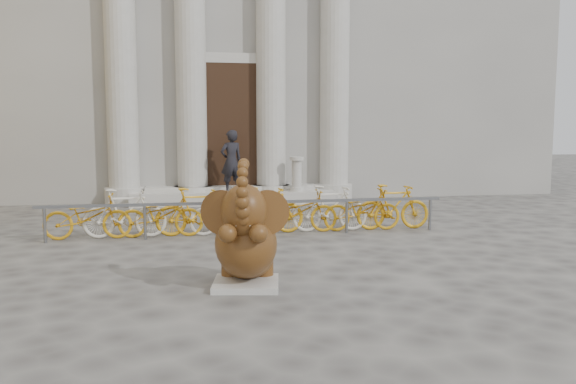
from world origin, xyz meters
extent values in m
plane|color=#474442|center=(0.00, 0.00, 0.00)|extent=(80.00, 80.00, 0.00)
cube|color=gray|center=(0.00, 15.00, 6.00)|extent=(22.00, 10.00, 12.00)
cube|color=black|center=(0.00, 9.92, 2.30)|extent=(2.40, 0.16, 4.00)
cylinder|color=#A8A59E|center=(-3.20, 9.80, 4.00)|extent=(0.90, 0.90, 8.00)
cylinder|color=#A8A59E|center=(-1.20, 9.80, 4.00)|extent=(0.90, 0.90, 8.00)
cylinder|color=#A8A59E|center=(1.20, 9.80, 4.00)|extent=(0.90, 0.90, 8.00)
cylinder|color=#A8A59E|center=(3.20, 9.80, 4.00)|extent=(0.90, 0.90, 8.00)
cube|color=#A8A59E|center=(0.00, 9.40, 0.18)|extent=(6.00, 1.20, 0.36)
cube|color=#A8A59E|center=(-0.59, 0.23, 0.04)|extent=(1.01, 0.94, 0.09)
ellipsoid|color=black|center=(-0.56, 0.42, 0.36)|extent=(0.86, 0.83, 0.57)
ellipsoid|color=black|center=(-0.59, 0.25, 0.61)|extent=(1.02, 1.20, 0.93)
cylinder|color=black|center=(-0.78, 0.58, 0.21)|extent=(0.31, 0.31, 0.23)
cylinder|color=black|center=(-0.30, 0.50, 0.21)|extent=(0.31, 0.31, 0.23)
cylinder|color=black|center=(-0.84, -0.07, 0.79)|extent=(0.30, 0.56, 0.36)
cylinder|color=black|center=(-0.45, -0.14, 0.79)|extent=(0.30, 0.56, 0.36)
ellipsoid|color=black|center=(-0.64, -0.07, 1.11)|extent=(0.69, 0.66, 0.72)
cylinder|color=black|center=(-0.92, 0.08, 1.07)|extent=(0.56, 0.32, 0.61)
cylinder|color=black|center=(-0.32, -0.01, 1.07)|extent=(0.61, 0.13, 0.61)
cone|color=beige|center=(-0.78, -0.23, 0.97)|extent=(0.08, 0.21, 0.10)
cone|color=beige|center=(-0.57, -0.26, 0.97)|extent=(0.14, 0.21, 0.10)
cube|color=slate|center=(-0.13, 4.01, 0.70)|extent=(8.32, 0.06, 0.06)
cylinder|color=slate|center=(-4.09, 4.01, 0.35)|extent=(0.06, 0.06, 0.70)
cylinder|color=slate|center=(-2.21, 4.01, 0.35)|extent=(0.06, 0.06, 0.70)
cylinder|color=slate|center=(-0.13, 4.01, 0.35)|extent=(0.06, 0.06, 0.70)
cylinder|color=slate|center=(1.95, 4.01, 0.35)|extent=(0.06, 0.06, 0.70)
cylinder|color=slate|center=(3.83, 4.01, 0.35)|extent=(0.06, 0.06, 0.70)
imported|color=orange|center=(-3.34, 4.26, 0.50)|extent=(1.70, 0.50, 1.00)
imported|color=beige|center=(-2.62, 4.26, 0.50)|extent=(1.66, 0.47, 1.00)
imported|color=orange|center=(-1.91, 4.26, 0.50)|extent=(1.70, 0.50, 1.00)
imported|color=orange|center=(-1.20, 4.26, 0.50)|extent=(1.66, 0.47, 1.00)
imported|color=beige|center=(-0.49, 4.26, 0.50)|extent=(1.70, 0.50, 1.00)
imported|color=orange|center=(0.22, 4.26, 0.50)|extent=(1.66, 0.47, 1.00)
imported|color=orange|center=(0.94, 4.26, 0.50)|extent=(1.70, 0.50, 1.00)
imported|color=beige|center=(1.65, 4.26, 0.50)|extent=(1.66, 0.47, 1.00)
imported|color=orange|center=(2.36, 4.26, 0.50)|extent=(1.70, 0.50, 1.00)
imported|color=orange|center=(3.07, 4.26, 0.50)|extent=(1.66, 0.47, 1.00)
imported|color=black|center=(-0.08, 9.13, 1.28)|extent=(0.77, 0.63, 1.83)
cylinder|color=#A8A59E|center=(1.87, 9.10, 0.42)|extent=(0.42, 0.42, 0.13)
cylinder|color=#A8A59E|center=(1.87, 9.10, 0.83)|extent=(0.29, 0.29, 0.95)
cylinder|color=#A8A59E|center=(1.87, 9.10, 1.34)|extent=(0.42, 0.42, 0.11)
camera|label=1|loc=(-1.37, -7.35, 2.15)|focal=35.00mm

